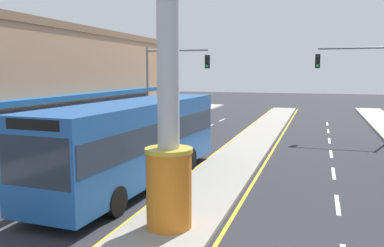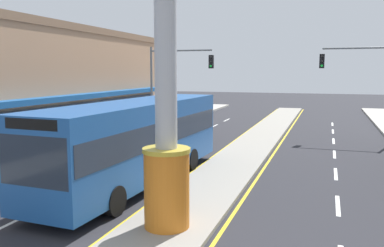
{
  "view_description": "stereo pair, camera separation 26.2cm",
  "coord_description": "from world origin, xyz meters",
  "px_view_note": "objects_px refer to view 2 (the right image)",
  "views": [
    {
      "loc": [
        3.86,
        -4.79,
        4.44
      ],
      "look_at": [
        -0.41,
        8.78,
        2.6
      ],
      "focal_mm": 37.93,
      "sensor_mm": 36.0,
      "label": 1
    },
    {
      "loc": [
        4.11,
        -4.71,
        4.44
      ],
      "look_at": [
        -0.41,
        8.78,
        2.6
      ],
      "focal_mm": 37.93,
      "sensor_mm": 36.0,
      "label": 2
    }
  ],
  "objects_px": {
    "bus_near_right_lane": "(137,137)",
    "suv_far_right_lane": "(189,115)",
    "storefront_left": "(32,83)",
    "district_sign": "(166,76)",
    "traffic_light_left_side": "(173,74)",
    "traffic_light_right_side": "(369,74)"
  },
  "relations": [
    {
      "from": "bus_near_right_lane",
      "to": "suv_far_right_lane",
      "type": "height_order",
      "value": "bus_near_right_lane"
    },
    {
      "from": "storefront_left",
      "to": "suv_far_right_lane",
      "type": "height_order",
      "value": "storefront_left"
    },
    {
      "from": "district_sign",
      "to": "traffic_light_left_side",
      "type": "bearing_deg",
      "value": 110.51
    },
    {
      "from": "traffic_light_left_side",
      "to": "bus_near_right_lane",
      "type": "distance_m",
      "value": 13.97
    },
    {
      "from": "bus_near_right_lane",
      "to": "suv_far_right_lane",
      "type": "distance_m",
      "value": 16.28
    },
    {
      "from": "storefront_left",
      "to": "traffic_light_left_side",
      "type": "height_order",
      "value": "storefront_left"
    },
    {
      "from": "storefront_left",
      "to": "traffic_light_left_side",
      "type": "bearing_deg",
      "value": 31.76
    },
    {
      "from": "traffic_light_left_side",
      "to": "bus_near_right_lane",
      "type": "bearing_deg",
      "value": -74.91
    },
    {
      "from": "storefront_left",
      "to": "suv_far_right_lane",
      "type": "bearing_deg",
      "value": 42.24
    },
    {
      "from": "suv_far_right_lane",
      "to": "storefront_left",
      "type": "bearing_deg",
      "value": -137.76
    },
    {
      "from": "bus_near_right_lane",
      "to": "suv_far_right_lane",
      "type": "relative_size",
      "value": 2.42
    },
    {
      "from": "suv_far_right_lane",
      "to": "bus_near_right_lane",
      "type": "bearing_deg",
      "value": -78.3
    },
    {
      "from": "suv_far_right_lane",
      "to": "traffic_light_left_side",
      "type": "bearing_deg",
      "value": -96.27
    },
    {
      "from": "district_sign",
      "to": "bus_near_right_lane",
      "type": "distance_m",
      "value": 5.61
    },
    {
      "from": "traffic_light_right_side",
      "to": "bus_near_right_lane",
      "type": "relative_size",
      "value": 0.55
    },
    {
      "from": "storefront_left",
      "to": "bus_near_right_lane",
      "type": "height_order",
      "value": "storefront_left"
    },
    {
      "from": "bus_near_right_lane",
      "to": "suv_far_right_lane",
      "type": "xyz_separation_m",
      "value": [
        -3.3,
        15.92,
        -0.88
      ]
    },
    {
      "from": "traffic_light_right_side",
      "to": "suv_far_right_lane",
      "type": "relative_size",
      "value": 1.32
    },
    {
      "from": "district_sign",
      "to": "bus_near_right_lane",
      "type": "height_order",
      "value": "district_sign"
    },
    {
      "from": "district_sign",
      "to": "storefront_left",
      "type": "distance_m",
      "value": 19.21
    },
    {
      "from": "traffic_light_left_side",
      "to": "district_sign",
      "type": "bearing_deg",
      "value": -69.49
    },
    {
      "from": "district_sign",
      "to": "bus_near_right_lane",
      "type": "xyz_separation_m",
      "value": [
        -2.93,
        4.12,
        -2.44
      ]
    }
  ]
}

